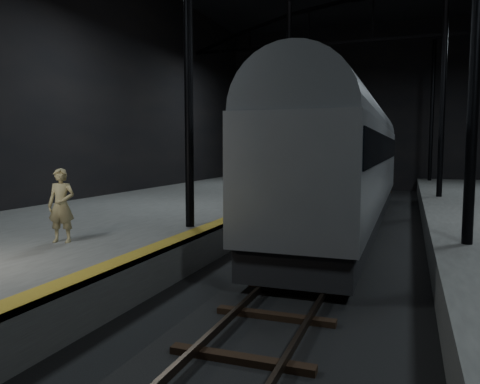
% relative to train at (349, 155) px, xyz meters
% --- Properties ---
extents(ground, '(44.00, 44.00, 0.00)m').
position_rel_train_xyz_m(ground, '(0.00, -3.30, -3.08)').
color(ground, black).
rests_on(ground, ground).
extents(platform_left, '(9.00, 43.80, 1.00)m').
position_rel_train_xyz_m(platform_left, '(-7.50, -3.30, -2.58)').
color(platform_left, '#4C4C4A').
rests_on(platform_left, ground).
extents(tactile_strip, '(0.50, 43.80, 0.01)m').
position_rel_train_xyz_m(tactile_strip, '(-3.25, -3.30, -2.07)').
color(tactile_strip, olive).
rests_on(tactile_strip, platform_left).
extents(track, '(2.40, 43.00, 0.24)m').
position_rel_train_xyz_m(track, '(0.00, -3.30, -3.01)').
color(track, '#3F3328').
rests_on(track, ground).
extents(train, '(3.09, 20.65, 5.52)m').
position_rel_train_xyz_m(train, '(0.00, 0.00, 0.00)').
color(train, '#9D9FA5').
rests_on(train, ground).
extents(woman, '(0.77, 0.61, 1.86)m').
position_rel_train_xyz_m(woman, '(-5.77, -10.56, -1.15)').
color(woman, tan).
rests_on(woman, platform_left).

